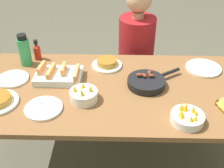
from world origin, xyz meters
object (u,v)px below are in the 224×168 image
empty_plate_near_front (203,68)px  water_bottle (24,51)px  skillet (147,82)px  empty_plate_far_right (13,79)px  frittata_plate_center (107,64)px  fruit_bowl_mango (187,117)px  hot_sauce_bottle (37,51)px  person_figure (135,65)px  empty_plate_far_left (43,108)px  fruit_bowl_citrus (84,95)px  melon_tray (59,75)px

empty_plate_near_front → water_bottle: water_bottle is taller
skillet → empty_plate_far_right: (-0.92, 0.04, -0.02)m
frittata_plate_center → skillet: bearing=-40.7°
fruit_bowl_mango → hot_sauce_bottle: hot_sauce_bottle is taller
fruit_bowl_mango → person_figure: person_figure is taller
skillet → empty_plate_far_right: size_ratio=1.71×
person_figure → fruit_bowl_mango: bearing=-76.6°
frittata_plate_center → person_figure: person_figure is taller
skillet → empty_plate_far_left: size_ratio=1.64×
fruit_bowl_citrus → person_figure: bearing=65.7°
empty_plate_far_left → hot_sauce_bottle: size_ratio=1.42×
hot_sauce_bottle → person_figure: size_ratio=0.13×
skillet → frittata_plate_center: size_ratio=1.68×
empty_plate_far_left → fruit_bowl_citrus: (0.23, 0.10, 0.03)m
fruit_bowl_citrus → hot_sauce_bottle: hot_sauce_bottle is taller
fruit_bowl_mango → water_bottle: water_bottle is taller
empty_plate_far_left → fruit_bowl_mango: size_ratio=1.20×
empty_plate_near_front → hot_sauce_bottle: bearing=174.7°
empty_plate_far_left → water_bottle: (-0.24, 0.52, 0.11)m
fruit_bowl_citrus → fruit_bowl_mango: bearing=-16.7°
melon_tray → empty_plate_near_front: melon_tray is taller
empty_plate_near_front → water_bottle: 1.32m
empty_plate_far_left → hot_sauce_bottle: hot_sauce_bottle is taller
empty_plate_far_left → fruit_bowl_mango: bearing=-5.7°
skillet → water_bottle: water_bottle is taller
water_bottle → hot_sauce_bottle: water_bottle is taller
fruit_bowl_mango → fruit_bowl_citrus: 0.63m
water_bottle → melon_tray: bearing=-34.8°
fruit_bowl_citrus → person_figure: person_figure is taller
empty_plate_near_front → hot_sauce_bottle: hot_sauce_bottle is taller
frittata_plate_center → empty_plate_far_right: bearing=-162.9°
fruit_bowl_citrus → hot_sauce_bottle: 0.65m
fruit_bowl_mango → fruit_bowl_citrus: fruit_bowl_citrus is taller
fruit_bowl_citrus → frittata_plate_center: bearing=72.7°
skillet → fruit_bowl_mango: (0.20, -0.35, 0.01)m
melon_tray → water_bottle: size_ratio=1.32×
empty_plate_far_left → hot_sauce_bottle: (-0.18, 0.60, 0.06)m
empty_plate_near_front → person_figure: (-0.47, 0.43, -0.24)m
empty_plate_near_front → empty_plate_far_right: (-1.36, -0.18, 0.00)m
empty_plate_far_left → fruit_bowl_citrus: fruit_bowl_citrus is taller
empty_plate_far_left → water_bottle: water_bottle is taller
person_figure → empty_plate_far_left: bearing=-123.4°
fruit_bowl_mango → hot_sauce_bottle: (-1.02, 0.69, 0.04)m
empty_plate_far_left → empty_plate_near_front: bearing=24.4°
melon_tray → empty_plate_near_front: 1.05m
melon_tray → empty_plate_far_right: (-0.32, -0.02, -0.02)m
frittata_plate_center → fruit_bowl_mango: fruit_bowl_mango is taller
fruit_bowl_mango → melon_tray: bearing=152.9°
melon_tray → empty_plate_near_front: bearing=8.7°
frittata_plate_center → hot_sauce_bottle: size_ratio=1.38×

